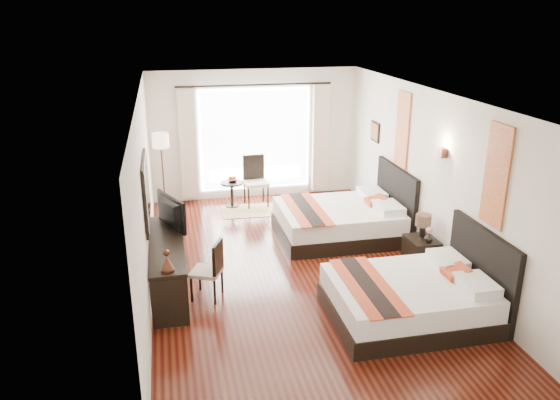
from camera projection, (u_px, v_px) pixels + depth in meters
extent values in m
cube|color=#340A09|center=(295.00, 269.00, 8.83)|extent=(4.50, 7.50, 0.01)
cube|color=white|center=(296.00, 96.00, 7.90)|extent=(4.50, 7.50, 0.02)
cube|color=silver|center=(430.00, 178.00, 8.81)|extent=(0.01, 7.50, 2.80)
cube|color=silver|center=(145.00, 197.00, 7.92)|extent=(0.01, 7.50, 2.80)
cube|color=silver|center=(255.00, 135.00, 11.82)|extent=(4.50, 0.01, 2.80)
cube|color=silver|center=(393.00, 312.00, 4.91)|extent=(4.50, 0.01, 2.80)
cube|color=white|center=(255.00, 139.00, 11.84)|extent=(2.40, 0.02, 2.20)
cube|color=white|center=(255.00, 140.00, 11.78)|extent=(2.30, 0.02, 2.10)
cube|color=beige|center=(188.00, 145.00, 11.47)|extent=(0.35, 0.14, 2.35)
cube|color=beige|center=(320.00, 138.00, 12.04)|extent=(0.35, 0.14, 2.35)
cube|color=maroon|center=(496.00, 176.00, 7.00)|extent=(0.03, 0.50, 1.35)
cube|color=maroon|center=(403.00, 130.00, 9.68)|extent=(0.03, 0.50, 1.35)
cube|color=#4B291B|center=(442.00, 153.00, 8.25)|extent=(0.10, 0.14, 0.14)
cube|color=black|center=(146.00, 192.00, 7.66)|extent=(0.04, 1.25, 0.95)
cube|color=white|center=(148.00, 192.00, 7.67)|extent=(0.01, 1.12, 0.82)
cube|color=black|center=(406.00, 310.00, 7.39)|extent=(2.05, 1.60, 0.25)
cube|color=white|center=(408.00, 292.00, 7.30)|extent=(1.99, 1.56, 0.30)
cube|color=black|center=(481.00, 271.00, 7.45)|extent=(0.08, 1.60, 1.20)
cube|color=#AC2B1B|center=(368.00, 285.00, 7.13)|extent=(0.55, 1.66, 0.02)
cube|color=black|center=(337.00, 230.00, 10.05)|extent=(2.15, 1.68, 0.26)
cube|color=white|center=(338.00, 215.00, 9.96)|extent=(2.09, 1.64, 0.32)
cube|color=black|center=(396.00, 200.00, 10.11)|extent=(0.08, 1.68, 1.26)
cube|color=#AC2B1B|center=(306.00, 209.00, 9.78)|extent=(0.58, 1.74, 0.02)
cube|color=black|center=(421.00, 254.00, 8.76)|extent=(0.44, 0.54, 0.52)
cylinder|color=black|center=(422.00, 232.00, 8.74)|extent=(0.10, 0.10, 0.21)
cylinder|color=#3B2A1C|center=(423.00, 220.00, 8.68)|extent=(0.25, 0.25, 0.19)
imported|color=black|center=(429.00, 239.00, 8.55)|extent=(0.17, 0.17, 0.14)
cube|color=black|center=(168.00, 265.00, 8.09)|extent=(0.50, 2.20, 0.76)
imported|color=black|center=(166.00, 213.00, 8.40)|extent=(0.48, 0.85, 0.51)
cube|color=#C6B298|center=(206.00, 272.00, 7.84)|extent=(0.54, 0.54, 0.05)
cube|color=black|center=(218.00, 257.00, 7.72)|extent=(0.20, 0.37, 0.46)
cylinder|color=black|center=(166.00, 210.00, 11.37)|extent=(0.25, 0.25, 0.03)
cylinder|color=#4B291B|center=(163.00, 177.00, 11.14)|extent=(0.03, 0.03, 1.39)
cylinder|color=beige|center=(161.00, 140.00, 10.88)|extent=(0.33, 0.33, 0.29)
cylinder|color=black|center=(232.00, 194.00, 11.53)|extent=(0.47, 0.47, 0.54)
imported|color=#4C351B|center=(232.00, 180.00, 11.47)|extent=(0.24, 0.24, 0.05)
cube|color=#C6B298|center=(256.00, 183.00, 11.54)|extent=(0.52, 0.52, 0.07)
cube|color=black|center=(253.00, 167.00, 11.64)|extent=(0.46, 0.08, 0.55)
cube|color=tan|center=(250.00, 211.00, 11.36)|extent=(1.22, 0.86, 0.01)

